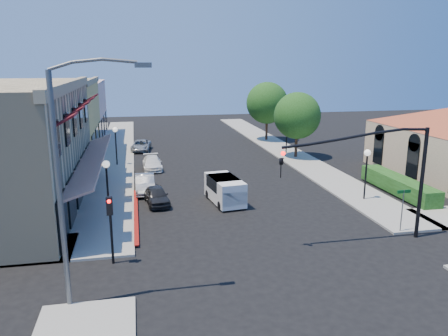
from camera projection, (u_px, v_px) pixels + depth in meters
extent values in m
plane|color=black|center=(285.00, 262.00, 20.75)|extent=(120.00, 120.00, 0.00)
cube|color=gray|center=(116.00, 154.00, 44.76)|extent=(3.50, 50.00, 0.12)
cube|color=gray|center=(279.00, 148.00, 48.15)|extent=(3.50, 50.00, 0.12)
cube|color=maroon|center=(136.00, 216.00, 27.03)|extent=(0.25, 10.00, 0.06)
cube|color=tan|center=(69.00, 86.00, 27.33)|extent=(0.50, 18.20, 0.60)
cube|color=#561416|center=(92.00, 159.00, 28.65)|extent=(1.75, 17.00, 0.67)
cube|color=#531016|center=(66.00, 120.00, 21.09)|extent=(1.02, 1.50, 0.60)
cube|color=#531016|center=(75.00, 112.00, 24.33)|extent=(1.02, 1.50, 0.60)
cube|color=#531016|center=(82.00, 106.00, 27.57)|extent=(1.02, 1.50, 0.60)
cube|color=#531016|center=(87.00, 102.00, 30.80)|extent=(1.02, 1.50, 0.60)
cube|color=#531016|center=(91.00, 98.00, 34.04)|extent=(1.02, 1.50, 0.60)
cube|color=black|center=(63.00, 220.00, 21.68)|extent=(0.12, 2.60, 2.60)
cube|color=black|center=(72.00, 200.00, 24.92)|extent=(0.12, 2.60, 2.60)
cube|color=black|center=(79.00, 184.00, 28.16)|extent=(0.12, 2.60, 2.60)
cube|color=black|center=(84.00, 171.00, 31.40)|extent=(0.12, 2.60, 2.60)
cube|color=black|center=(89.00, 161.00, 34.63)|extent=(0.12, 2.60, 2.60)
cube|color=tan|center=(41.00, 121.00, 41.61)|extent=(10.00, 12.00, 7.60)
cube|color=beige|center=(61.00, 111.00, 53.11)|extent=(10.00, 12.00, 7.00)
cube|color=black|center=(413.00, 160.00, 34.08)|extent=(0.12, 1.40, 2.80)
cube|color=black|center=(378.00, 148.00, 38.85)|extent=(0.12, 1.40, 2.80)
cube|color=#1B4012|center=(397.00, 193.00, 31.59)|extent=(1.40, 8.00, 1.10)
cylinder|color=#311F13|center=(296.00, 147.00, 43.16)|extent=(0.28, 0.28, 2.10)
sphere|color=#1B4012|center=(297.00, 116.00, 42.42)|extent=(4.56, 4.56, 4.56)
cylinder|color=#311F13|center=(266.00, 131.00, 52.67)|extent=(0.28, 0.28, 2.27)
sphere|color=#1B4012|center=(267.00, 103.00, 51.86)|extent=(4.94, 4.94, 4.94)
cylinder|color=black|center=(421.00, 184.00, 23.03)|extent=(0.20, 0.20, 6.00)
cylinder|color=black|center=(357.00, 138.00, 21.66)|extent=(7.80, 0.14, 0.14)
imported|color=black|center=(282.00, 159.00, 21.11)|extent=(0.20, 0.16, 1.00)
sphere|color=#FF0C0C|center=(283.00, 153.00, 20.87)|extent=(0.22, 0.22, 0.22)
cylinder|color=black|center=(111.00, 233.00, 20.28)|extent=(0.12, 0.12, 3.00)
cube|color=black|center=(109.00, 206.00, 19.81)|extent=(0.28, 0.22, 0.85)
sphere|color=#FF0C0C|center=(109.00, 201.00, 19.63)|extent=(0.18, 0.18, 0.18)
cylinder|color=#595B5E|center=(60.00, 196.00, 15.95)|extent=(0.20, 0.20, 9.00)
cylinder|color=#595B5E|center=(93.00, 62.00, 15.12)|extent=(3.00, 0.12, 0.12)
cube|color=#595B5E|center=(143.00, 65.00, 15.47)|extent=(0.60, 0.25, 0.18)
cylinder|color=#595B5E|center=(402.00, 212.00, 24.01)|extent=(0.06, 0.06, 2.50)
cube|color=#0C591E|center=(404.00, 192.00, 23.74)|extent=(0.80, 0.04, 0.18)
cylinder|color=black|center=(108.00, 192.00, 26.35)|extent=(0.12, 0.12, 3.20)
sphere|color=white|center=(106.00, 164.00, 25.93)|extent=(0.44, 0.44, 0.44)
cylinder|color=black|center=(116.00, 149.00, 39.68)|extent=(0.12, 0.12, 3.20)
sphere|color=white|center=(115.00, 130.00, 39.27)|extent=(0.44, 0.44, 0.44)
cylinder|color=black|center=(366.00, 178.00, 29.64)|extent=(0.12, 0.12, 3.20)
sphere|color=white|center=(368.00, 153.00, 29.23)|extent=(0.44, 0.44, 0.44)
cylinder|color=black|center=(286.00, 139.00, 44.88)|extent=(0.12, 0.12, 3.20)
sphere|color=white|center=(287.00, 122.00, 44.47)|extent=(0.44, 0.44, 0.44)
cube|color=white|center=(225.00, 190.00, 29.27)|extent=(2.20, 4.13, 1.61)
cube|color=white|center=(233.00, 198.00, 27.73)|extent=(1.71, 0.75, 0.89)
cube|color=black|center=(232.00, 190.00, 27.91)|extent=(1.52, 0.29, 0.81)
cube|color=black|center=(223.00, 183.00, 29.42)|extent=(2.01, 2.53, 0.81)
cylinder|color=black|center=(220.00, 206.00, 27.94)|extent=(0.30, 0.61, 0.59)
cylinder|color=black|center=(208.00, 194.00, 30.41)|extent=(0.30, 0.61, 0.59)
cylinder|color=black|center=(242.00, 203.00, 28.43)|extent=(0.30, 0.61, 0.59)
cylinder|color=black|center=(229.00, 192.00, 30.89)|extent=(0.30, 0.61, 0.59)
imported|color=black|center=(157.00, 196.00, 29.10)|extent=(1.79, 3.61, 1.18)
imported|color=#9C9EA1|center=(145.00, 184.00, 31.78)|extent=(1.37, 3.89, 1.28)
imported|color=white|center=(152.00, 163.00, 38.62)|extent=(1.67, 3.93, 1.13)
imported|color=#999B9E|center=(141.00, 146.00, 46.76)|extent=(2.39, 4.26, 1.12)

